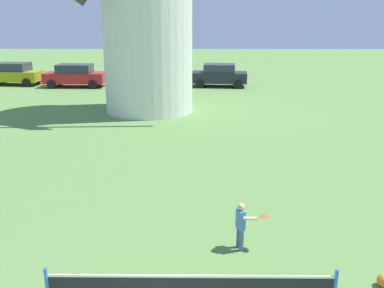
{
  "coord_description": "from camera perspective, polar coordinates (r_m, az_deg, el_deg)",
  "views": [
    {
      "loc": [
        0.48,
        -4.1,
        4.86
      ],
      "look_at": [
        0.41,
        3.65,
        2.51
      ],
      "focal_mm": 40.1,
      "sensor_mm": 36.0,
      "label": 1
    }
  ],
  "objects": [
    {
      "name": "parked_car_green",
      "position": [
        30.31,
        -5.75,
        9.11
      ],
      "size": [
        4.07,
        2.22,
        1.56
      ],
      "color": "#1E6638",
      "rests_on": "ground_plane"
    },
    {
      "name": "parked_car_red",
      "position": [
        31.17,
        -15.27,
        8.82
      ],
      "size": [
        4.18,
        1.94,
        1.56
      ],
      "color": "red",
      "rests_on": "ground_plane"
    },
    {
      "name": "stray_ball",
      "position": [
        9.06,
        24.17,
        -16.24
      ],
      "size": [
        0.26,
        0.26,
        0.26
      ],
      "primitive_type": "sphere",
      "color": "orange",
      "rests_on": "ground_plane"
    },
    {
      "name": "parked_car_mustard",
      "position": [
        33.54,
        -22.61,
        8.66
      ],
      "size": [
        4.04,
        2.22,
        1.56
      ],
      "color": "#999919",
      "rests_on": "ground_plane"
    },
    {
      "name": "parked_car_black",
      "position": [
        30.29,
        3.67,
        9.15
      ],
      "size": [
        3.95,
        2.16,
        1.56
      ],
      "color": "#1E232D",
      "rests_on": "ground_plane"
    },
    {
      "name": "player_far",
      "position": [
        9.3,
        6.65,
        -10.41
      ],
      "size": [
        0.73,
        0.35,
        1.07
      ],
      "color": "slate",
      "rests_on": "ground_plane"
    }
  ]
}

